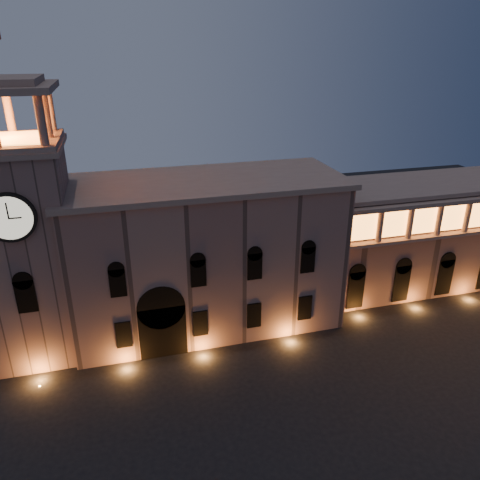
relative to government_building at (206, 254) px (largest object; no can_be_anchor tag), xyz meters
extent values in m
plane|color=black|center=(2.08, -21.93, -8.77)|extent=(160.00, 160.00, 0.00)
cube|color=#876258|center=(0.08, 0.07, -0.27)|extent=(30.00, 12.00, 17.00)
cube|color=gray|center=(0.08, 0.07, 8.53)|extent=(30.80, 12.80, 0.60)
cube|color=black|center=(-5.92, -5.33, -5.77)|extent=(5.00, 1.40, 6.00)
cylinder|color=black|center=(-5.92, -5.33, -2.77)|extent=(5.00, 1.40, 5.00)
cube|color=orange|center=(-5.92, -5.53, -5.97)|extent=(4.20, 0.20, 5.00)
cube|color=#876258|center=(-18.42, -0.93, 2.23)|extent=(9.00, 9.00, 22.00)
cube|color=gray|center=(-18.42, -0.93, 13.48)|extent=(9.80, 9.80, 0.50)
cylinder|color=black|center=(-18.42, -5.61, 8.23)|extent=(4.60, 0.35, 4.60)
cylinder|color=beige|center=(-18.42, -5.75, 8.23)|extent=(4.00, 0.12, 4.00)
cube|color=gray|center=(-18.42, -0.93, 13.98)|extent=(9.40, 9.40, 0.50)
cube|color=orange|center=(-18.42, -0.93, 14.28)|extent=(6.80, 6.80, 0.15)
cylinder|color=gray|center=(-14.62, -4.73, 16.33)|extent=(0.76, 0.76, 4.20)
cylinder|color=gray|center=(-18.42, 2.87, 16.33)|extent=(0.76, 0.76, 4.20)
cylinder|color=gray|center=(-14.62, 2.87, 16.33)|extent=(0.76, 0.76, 4.20)
cylinder|color=gray|center=(-14.62, -0.93, 16.33)|extent=(0.76, 0.76, 4.20)
cube|color=#815D53|center=(34.08, 2.07, -1.77)|extent=(40.00, 10.00, 14.00)
cube|color=gray|center=(34.08, 2.07, 5.48)|extent=(40.60, 10.60, 0.50)
cube|color=gray|center=(34.08, -3.43, 0.53)|extent=(40.00, 1.20, 0.40)
cube|color=orange|center=(34.08, -2.88, 2.73)|extent=(38.00, 0.15, 3.60)
cylinder|color=gray|center=(16.08, -3.43, 2.73)|extent=(0.70, 0.70, 4.00)
cylinder|color=gray|center=(20.08, -3.43, 2.73)|extent=(0.70, 0.70, 4.00)
cylinder|color=gray|center=(24.08, -3.43, 2.73)|extent=(0.70, 0.70, 4.00)
cylinder|color=gray|center=(28.08, -3.43, 2.73)|extent=(0.70, 0.70, 4.00)
cylinder|color=gray|center=(32.08, -3.43, 2.73)|extent=(0.70, 0.70, 4.00)
camera|label=1|loc=(-8.94, -48.05, 22.52)|focal=35.00mm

